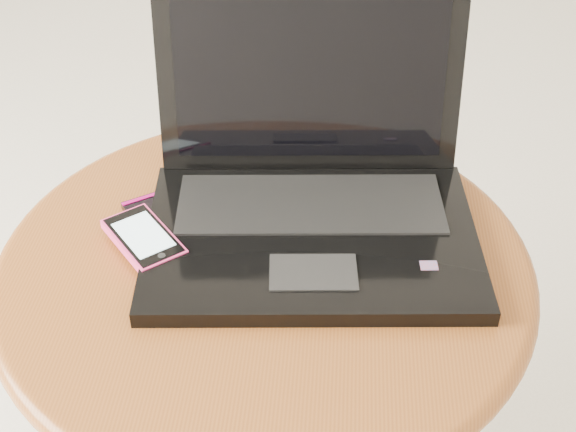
{
  "coord_description": "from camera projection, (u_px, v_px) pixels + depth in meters",
  "views": [
    {
      "loc": [
        0.15,
        -0.72,
        1.13
      ],
      "look_at": [
        0.09,
        -0.0,
        0.56
      ],
      "focal_mm": 50.51,
      "sensor_mm": 36.0,
      "label": 1
    }
  ],
  "objects": [
    {
      "name": "phone_black",
      "position": [
        160.0,
        223.0,
        0.99
      ],
      "size": [
        0.11,
        0.13,
        0.01
      ],
      "color": "black",
      "rests_on": "table"
    },
    {
      "name": "laptop",
      "position": [
        311.0,
        191.0,
        0.97
      ],
      "size": [
        0.41,
        0.35,
        0.25
      ],
      "color": "black",
      "rests_on": "table"
    },
    {
      "name": "table",
      "position": [
        266.0,
        321.0,
        1.01
      ],
      "size": [
        0.63,
        0.63,
        0.5
      ],
      "color": "#4D2A13",
      "rests_on": "ground"
    },
    {
      "name": "phone_pink",
      "position": [
        144.0,
        239.0,
        0.95
      ],
      "size": [
        0.12,
        0.12,
        0.01
      ],
      "color": "#F83981",
      "rests_on": "phone_black"
    }
  ]
}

